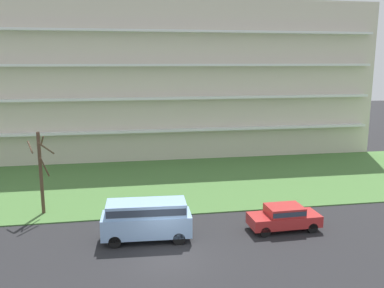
{
  "coord_description": "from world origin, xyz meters",
  "views": [
    {
      "loc": [
        -2.24,
        -20.42,
        10.38
      ],
      "look_at": [
        2.37,
        6.0,
        4.98
      ],
      "focal_mm": 38.52,
      "sensor_mm": 36.0,
      "label": 1
    }
  ],
  "objects": [
    {
      "name": "ground",
      "position": [
        0.0,
        0.0,
        0.0
      ],
      "size": [
        160.0,
        160.0,
        0.0
      ],
      "primitive_type": "plane",
      "color": "#232326"
    },
    {
      "name": "grass_lawn_strip",
      "position": [
        0.0,
        14.0,
        0.04
      ],
      "size": [
        80.0,
        16.0,
        0.08
      ],
      "primitive_type": "cube",
      "color": "#477238",
      "rests_on": "ground"
    },
    {
      "name": "apartment_building",
      "position": [
        0.0,
        28.13,
        8.34
      ],
      "size": [
        51.53,
        13.21,
        16.68
      ],
      "color": "beige",
      "rests_on": "ground"
    },
    {
      "name": "tree_left",
      "position": [
        -7.69,
        7.89,
        3.12
      ],
      "size": [
        1.78,
        1.37,
        5.76
      ],
      "color": "#4C3828",
      "rests_on": "ground"
    },
    {
      "name": "van_blue_near_left",
      "position": [
        -0.95,
        2.5,
        1.4
      ],
      "size": [
        5.3,
        2.26,
        2.36
      ],
      "rotation": [
        0.0,
        0.0,
        3.09
      ],
      "color": "#8CB2E0",
      "rests_on": "ground"
    },
    {
      "name": "sedan_red_center_left",
      "position": [
        7.6,
        2.5,
        0.87
      ],
      "size": [
        4.44,
        1.91,
        1.57
      ],
      "rotation": [
        0.0,
        0.0,
        3.17
      ],
      "color": "#B22828",
      "rests_on": "ground"
    }
  ]
}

